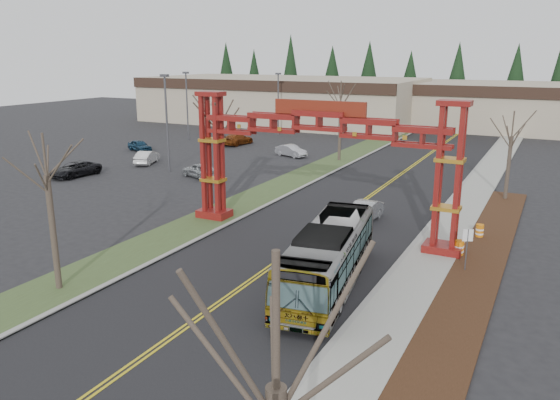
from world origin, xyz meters
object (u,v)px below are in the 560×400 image
Objects in this scene: parked_car_far_a at (291,151)px; barrel_north at (480,231)px; light_pole_far at (278,99)px; barrel_mid at (459,248)px; parked_car_near_c at (75,169)px; parked_car_mid_b at (140,146)px; bare_tree_right_near at (276,391)px; retail_building_west at (282,100)px; gateway_arch at (319,143)px; bare_tree_median_near at (47,176)px; bare_tree_median_mid at (218,128)px; parked_car_mid_a at (238,139)px; light_pole_near at (167,116)px; barrel_south at (459,249)px; transit_bus at (328,256)px; retail_building_east at (538,107)px; street_sign at (467,242)px; parked_car_near_a at (200,170)px; light_pole_mid at (187,101)px; bare_tree_median_far at (341,102)px; silver_sedan at (364,212)px; parked_car_near_b at (147,157)px.

parked_car_far_a is 31.00m from barrel_north.
light_pole_far is 50.99m from barrel_mid.
parked_car_near_c is 14.50m from parked_car_mid_b.
barrel_mid is at bearing 92.49° from bare_tree_right_near.
retail_building_west is 63.84m from barrel_north.
gateway_arch reaches higher than bare_tree_median_near.
bare_tree_right_near is (18.00, -25.68, 0.19)m from bare_tree_median_mid.
parked_car_mid_a reaches higher than barrel_north.
light_pole_near reaches higher than barrel_south.
gateway_arch reaches higher than bare_tree_right_near.
transit_bus is 19.25m from bare_tree_right_near.
retail_building_east reaches higher than parked_car_mid_a.
parked_car_far_a is 1.67× the size of street_sign.
light_pole_far is at bearing 132.73° from barrel_north.
bare_tree_right_near is (33.65, -53.62, 5.78)m from parked_car_mid_a.
bare_tree_median_mid is 17.91m from barrel_south.
light_pole_mid reaches higher than parked_car_near_a.
bare_tree_median_near is 0.90× the size of bare_tree_right_near.
transit_bus reaches higher than parked_car_mid_a.
transit_bus is 34.33m from bare_tree_median_far.
silver_sedan is 35.47m from parked_car_mid_a.
light_pole_near is (-20.95, 11.31, -0.49)m from gateway_arch.
street_sign reaches higher than parked_car_mid_b.
bare_tree_median_far is 9.43× the size of barrel_north.
street_sign is at bearing 84.11° from parked_car_near_a.
light_pole_mid is (-33.81, 25.50, 4.57)m from silver_sedan.
barrel_south is at bearing -97.47° from barrel_mid.
transit_bus is 8.97m from barrel_south.
gateway_arch is at bearing -60.93° from retail_building_west.
bare_tree_median_mid is 0.95× the size of light_pole_mid.
retail_building_west is 36.84m from bare_tree_median_far.
gateway_arch reaches higher than barrel_south.
barrel_mid is (34.54, -13.42, -0.22)m from parked_car_near_b.
light_pole_mid reaches higher than silver_sedan.
retail_building_east is 40.12× the size of barrel_south.
parked_car_near_b reaches higher than parked_car_near_c.
parked_car_far_a is (11.82, 10.92, -0.04)m from parked_car_near_b.
retail_building_east is 4.41× the size of bare_tree_median_mid.
light_pole_near is (9.05, -42.65, 1.73)m from retail_building_west.
transit_bus is 1.32× the size of bare_tree_median_far.
retail_building_west is at bearing 101.98° from light_pole_near.
bare_tree_median_far is at bearing -69.51° from parked_car_far_a.
bare_tree_median_near is 0.91× the size of bare_tree_median_mid.
bare_tree_median_far is (19.58, 19.11, 5.74)m from parked_car_near_c.
bare_tree_median_mid is 1.00× the size of bare_tree_median_far.
parked_car_mid_b is at bearing -64.75° from parked_car_near_b.
barrel_south is at bearing 107.98° from street_sign.
retail_building_east is 53.13m from light_pole_mid.
parked_car_near_a is at bearing -50.99° from light_pole_mid.
transit_bus is at bearing 68.81° from parked_car_near_a.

